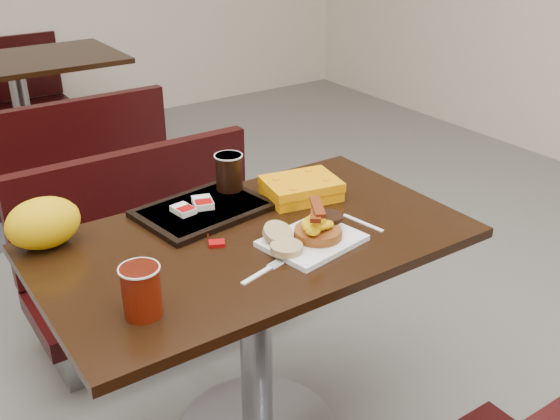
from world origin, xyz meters
TOP-DOWN VIEW (x-y plane):
  - table_near at (0.00, 0.00)m, footprint 1.20×0.70m
  - bench_near_n at (0.00, 0.70)m, footprint 1.00×0.46m
  - table_far at (0.00, 2.60)m, footprint 1.20×0.70m
  - bench_far_s at (0.00, 1.90)m, footprint 1.00×0.46m
  - platter at (0.11, -0.12)m, footprint 0.29×0.24m
  - pancake_stack at (0.13, -0.13)m, footprint 0.17×0.17m
  - sausage_patty at (0.19, -0.10)m, footprint 0.09×0.09m
  - scrambled_eggs at (0.12, -0.13)m, footprint 0.10×0.09m
  - bacon_strips at (0.12, -0.13)m, footprint 0.15×0.17m
  - muffin_bottom at (0.01, -0.14)m, footprint 0.09×0.09m
  - muffin_top at (0.03, -0.08)m, footprint 0.10×0.10m
  - coffee_cup_near at (-0.41, -0.18)m, footprint 0.11×0.11m
  - fork at (-0.11, -0.18)m, footprint 0.15×0.06m
  - knife at (0.31, -0.11)m, footprint 0.04×0.15m
  - condiment_syrup at (-0.10, 0.09)m, footprint 0.05×0.04m
  - condiment_ketchup at (-0.11, 0.01)m, footprint 0.05×0.05m
  - tray at (-0.04, 0.22)m, footprint 0.41×0.32m
  - hashbrown_sleeve_left at (-0.11, 0.22)m, footprint 0.06×0.08m
  - hashbrown_sleeve_right at (-0.04, 0.23)m, footprint 0.08×0.09m
  - coffee_cup_far at (0.09, 0.29)m, footprint 0.09×0.09m
  - clamshell at (0.26, 0.14)m, footprint 0.26×0.21m
  - paper_bag at (-0.50, 0.28)m, footprint 0.24×0.22m

SIDE VIEW (x-z plane):
  - bench_near_n at x=0.00m, z-range 0.00..0.72m
  - bench_far_s at x=0.00m, z-range 0.00..0.72m
  - table_near at x=0.00m, z-range 0.00..0.75m
  - table_far at x=0.00m, z-range 0.00..0.75m
  - knife at x=0.31m, z-range 0.75..0.75m
  - fork at x=-0.11m, z-range 0.75..0.75m
  - condiment_syrup at x=-0.10m, z-range 0.75..0.76m
  - condiment_ketchup at x=-0.11m, z-range 0.75..0.76m
  - platter at x=0.11m, z-range 0.75..0.77m
  - tray at x=-0.04m, z-range 0.75..0.77m
  - muffin_bottom at x=0.01m, z-range 0.77..0.78m
  - hashbrown_sleeve_left at x=-0.11m, z-range 0.77..0.79m
  - hashbrown_sleeve_right at x=-0.04m, z-range 0.77..0.79m
  - pancake_stack at x=0.13m, z-range 0.77..0.79m
  - clamshell at x=0.26m, z-range 0.75..0.81m
  - muffin_top at x=0.03m, z-range 0.76..0.81m
  - sausage_patty at x=0.19m, z-range 0.79..0.81m
  - coffee_cup_near at x=-0.41m, z-range 0.75..0.87m
  - scrambled_eggs at x=0.12m, z-range 0.79..0.84m
  - paper_bag at x=-0.50m, z-range 0.75..0.89m
  - coffee_cup_far at x=0.09m, z-range 0.77..0.88m
  - bacon_strips at x=0.12m, z-range 0.84..0.85m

